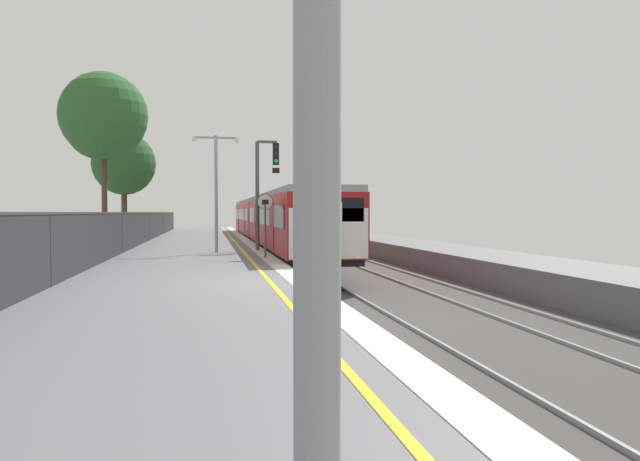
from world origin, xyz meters
name	(u,v)px	position (x,y,z in m)	size (l,w,h in m)	color
ground	(387,304)	(2.64, 0.00, -0.61)	(17.40, 110.00, 1.21)	slate
commuter_train_at_platform	(271,219)	(2.10, 24.17, 1.27)	(2.83, 39.07, 3.81)	maroon
signal_gantry	(263,182)	(0.62, 12.87, 3.12)	(1.10, 0.24, 5.00)	#47474C
speed_limit_sign	(265,217)	(0.25, 7.91, 1.55)	(0.59, 0.08, 2.41)	#59595B
platform_lamp_mid	(216,183)	(-1.52, 11.62, 3.01)	(2.00, 0.20, 5.03)	#93999E
platform_back_fence	(50,248)	(-5.45, 0.00, 0.91)	(0.07, 99.00, 1.74)	#282B2D
background_tree_left	(102,119)	(-7.24, 18.19, 6.57)	(4.51, 4.51, 9.01)	#473323
background_tree_centre	(124,165)	(-8.00, 32.10, 5.23)	(4.65, 4.65, 7.66)	#473323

